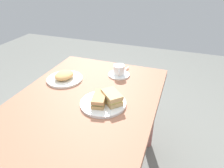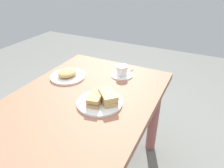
{
  "view_description": "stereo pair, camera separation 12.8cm",
  "coord_description": "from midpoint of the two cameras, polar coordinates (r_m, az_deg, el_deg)",
  "views": [
    {
      "loc": [
        0.87,
        0.48,
        1.38
      ],
      "look_at": [
        -0.18,
        0.11,
        0.74
      ],
      "focal_mm": 32.8,
      "sensor_mm": 36.0,
      "label": 1
    },
    {
      "loc": [
        0.82,
        0.6,
        1.38
      ],
      "look_at": [
        -0.18,
        0.11,
        0.74
      ],
      "focal_mm": 32.8,
      "sensor_mm": 36.0,
      "label": 2
    }
  ],
  "objects": [
    {
      "name": "coffee_saucer",
      "position": [
        1.45,
        5.28,
        2.42
      ],
      "size": [
        0.15,
        0.15,
        0.01
      ],
      "primitive_type": "cylinder",
      "color": "white",
      "rests_on": "dining_table"
    },
    {
      "name": "sandwich_back",
      "position": [
        1.13,
        2.22,
        -3.78
      ],
      "size": [
        0.15,
        0.15,
        0.06
      ],
      "color": "tan",
      "rests_on": "sandwich_plate"
    },
    {
      "name": "sandwich_plate",
      "position": [
        1.15,
        -0.25,
        -5.31
      ],
      "size": [
        0.26,
        0.26,
        0.01
      ],
      "primitive_type": "cylinder",
      "color": "white",
      "rests_on": "dining_table"
    },
    {
      "name": "side_food_pile",
      "position": [
        1.43,
        -9.83,
        3.05
      ],
      "size": [
        0.14,
        0.12,
        0.04
      ],
      "primitive_type": "ellipsoid",
      "color": "tan",
      "rests_on": "side_plate"
    },
    {
      "name": "dining_table",
      "position": [
        1.28,
        -5.08,
        -8.64
      ],
      "size": [
        1.12,
        0.82,
        0.71
      ],
      "color": "#9D644A",
      "rests_on": "ground_plane"
    },
    {
      "name": "sandwich_front",
      "position": [
        1.13,
        -1.29,
        -4.0
      ],
      "size": [
        0.15,
        0.1,
        0.05
      ],
      "color": "tan",
      "rests_on": "sandwich_plate"
    },
    {
      "name": "spoon",
      "position": [
        1.5,
        6.94,
        3.67
      ],
      "size": [
        0.1,
        0.04,
        0.01
      ],
      "color": "silver",
      "rests_on": "coffee_saucer"
    },
    {
      "name": "side_plate",
      "position": [
        1.44,
        -9.74,
        2.02
      ],
      "size": [
        0.24,
        0.24,
        0.01
      ],
      "primitive_type": "cylinder",
      "color": "white",
      "rests_on": "dining_table"
    },
    {
      "name": "coffee_cup",
      "position": [
        1.43,
        5.35,
        3.83
      ],
      "size": [
        0.11,
        0.08,
        0.07
      ],
      "color": "white",
      "rests_on": "coffee_saucer"
    }
  ]
}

